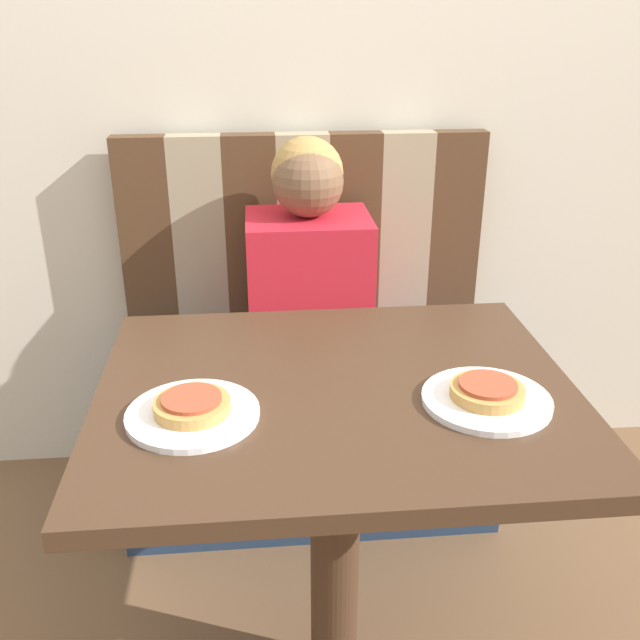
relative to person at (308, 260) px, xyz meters
The scene contains 9 objects.
wall_back 0.61m from the person, 90.00° to the left, with size 7.00×0.05×2.60m.
booth_seat 0.52m from the person, 90.00° to the right, with size 1.03×0.46×0.47m.
booth_backrest 0.20m from the person, 90.00° to the left, with size 1.03×0.06×0.58m.
dining_table 0.66m from the person, 90.00° to the right, with size 0.87×0.71×0.74m.
person is the anchor object (origin of this frame).
plate_left 0.77m from the person, 109.10° to the right, with size 0.23×0.23×0.01m.
plate_right 0.77m from the person, 70.90° to the right, with size 0.23×0.23×0.01m.
pizza_left 0.77m from the person, 109.10° to the right, with size 0.13×0.13×0.03m.
pizza_right 0.77m from the person, 70.90° to the right, with size 0.13×0.13×0.03m.
Camera 1 is at (-0.14, -1.13, 1.38)m, focal length 40.00 mm.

